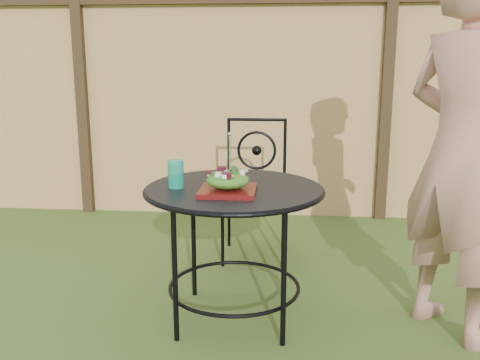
% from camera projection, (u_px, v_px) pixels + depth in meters
% --- Properties ---
extents(ground, '(60.00, 60.00, 0.00)m').
position_uv_depth(ground, '(187.00, 336.00, 2.68)').
color(ground, '#254716').
rests_on(ground, ground).
extents(fence, '(8.00, 0.12, 1.90)m').
position_uv_depth(fence, '(231.00, 107.00, 4.60)').
color(fence, '#E6B872').
rests_on(fence, ground).
extents(patio_table, '(0.92, 0.92, 0.72)m').
position_uv_depth(patio_table, '(234.00, 213.00, 2.75)').
color(patio_table, black).
rests_on(patio_table, ground).
extents(patio_chair, '(0.46, 0.46, 0.95)m').
position_uv_depth(patio_chair, '(255.00, 185.00, 3.71)').
color(patio_chair, black).
rests_on(patio_chair, ground).
extents(diner, '(0.75, 0.81, 1.86)m').
position_uv_depth(diner, '(464.00, 151.00, 2.56)').
color(diner, '#A97460').
rests_on(diner, ground).
extents(salad_plate, '(0.27, 0.27, 0.02)m').
position_uv_depth(salad_plate, '(228.00, 191.00, 2.60)').
color(salad_plate, '#410A09').
rests_on(salad_plate, patio_table).
extents(salad, '(0.21, 0.21, 0.08)m').
position_uv_depth(salad, '(228.00, 180.00, 2.59)').
color(salad, '#235614').
rests_on(salad, salad_plate).
extents(fork, '(0.01, 0.01, 0.18)m').
position_uv_depth(fork, '(230.00, 154.00, 2.56)').
color(fork, silver).
rests_on(fork, salad).
extents(drinking_glass, '(0.08, 0.08, 0.14)m').
position_uv_depth(drinking_glass, '(176.00, 174.00, 2.69)').
color(drinking_glass, '#0C9676').
rests_on(drinking_glass, patio_table).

